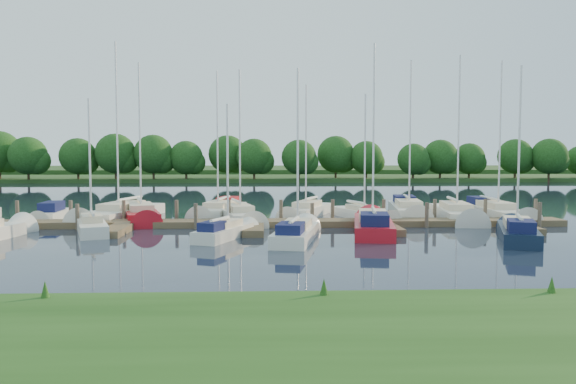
{
  "coord_description": "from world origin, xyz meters",
  "views": [
    {
      "loc": [
        0.76,
        -27.85,
        4.71
      ],
      "look_at": [
        2.15,
        8.0,
        2.2
      ],
      "focal_mm": 35.0,
      "sensor_mm": 36.0,
      "label": 1
    }
  ],
  "objects_px": {
    "sailboat_n_5": "(240,217)",
    "sailboat_s_2": "(225,233)",
    "dock": "(254,224)",
    "motorboat": "(51,215)"
  },
  "relations": [
    {
      "from": "sailboat_n_5",
      "to": "sailboat_s_2",
      "type": "relative_size",
      "value": 1.39
    },
    {
      "from": "dock",
      "to": "motorboat",
      "type": "height_order",
      "value": "motorboat"
    },
    {
      "from": "dock",
      "to": "motorboat",
      "type": "bearing_deg",
      "value": 160.9
    },
    {
      "from": "motorboat",
      "to": "sailboat_n_5",
      "type": "bearing_deg",
      "value": 169.52
    },
    {
      "from": "sailboat_n_5",
      "to": "sailboat_s_2",
      "type": "xyz_separation_m",
      "value": [
        -0.42,
        -7.8,
        0.04
      ]
    },
    {
      "from": "sailboat_n_5",
      "to": "sailboat_s_2",
      "type": "distance_m",
      "value": 7.81
    },
    {
      "from": "motorboat",
      "to": "sailboat_s_2",
      "type": "xyz_separation_m",
      "value": [
        13.02,
        -9.43,
        -0.01
      ]
    },
    {
      "from": "motorboat",
      "to": "sailboat_s_2",
      "type": "bearing_deg",
      "value": 140.53
    },
    {
      "from": "sailboat_s_2",
      "to": "dock",
      "type": "bearing_deg",
      "value": 93.23
    },
    {
      "from": "motorboat",
      "to": "sailboat_s_2",
      "type": "height_order",
      "value": "sailboat_s_2"
    }
  ]
}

